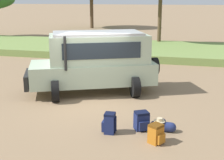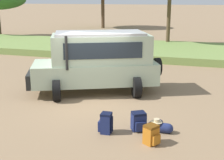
{
  "view_description": "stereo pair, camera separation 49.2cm",
  "coord_description": "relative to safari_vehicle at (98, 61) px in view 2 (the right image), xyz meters",
  "views": [
    {
      "loc": [
        3.48,
        -10.37,
        3.76
      ],
      "look_at": [
        0.92,
        -0.33,
        1.0
      ],
      "focal_mm": 50.0,
      "sensor_mm": 36.0,
      "label": 1
    },
    {
      "loc": [
        3.95,
        -10.23,
        3.76
      ],
      "look_at": [
        0.92,
        -0.33,
        1.0
      ],
      "focal_mm": 50.0,
      "sensor_mm": 36.0,
      "label": 2
    }
  ],
  "objects": [
    {
      "name": "ground_plane",
      "position": [
        0.2,
        -1.34,
        -1.29
      ],
      "size": [
        320.0,
        320.0,
        0.0
      ],
      "primitive_type": "plane",
      "color": "#8C7051"
    },
    {
      "name": "safari_vehicle",
      "position": [
        0.0,
        0.0,
        0.0
      ],
      "size": [
        5.37,
        3.87,
        2.44
      ],
      "color": "#B2C6A8",
      "rests_on": "ground_plane"
    },
    {
      "name": "backpack_cluster_center",
      "position": [
        2.93,
        -4.06,
        -1.04
      ],
      "size": [
        0.48,
        0.45,
        0.52
      ],
      "color": "#B26619",
      "rests_on": "ground_plane"
    },
    {
      "name": "backpack_beside_front_wheel",
      "position": [
        1.57,
        -3.75,
        -1.0
      ],
      "size": [
        0.41,
        0.34,
        0.6
      ],
      "color": "navy",
      "rests_on": "ground_plane"
    },
    {
      "name": "grass_bank",
      "position": [
        0.2,
        9.65,
        -1.07
      ],
      "size": [
        120.0,
        7.0,
        0.44
      ],
      "color": "olive",
      "rests_on": "ground_plane"
    },
    {
      "name": "duffel_bag_low_black_case",
      "position": [
        3.03,
        -3.24,
        -1.14
      ],
      "size": [
        0.77,
        0.34,
        0.39
      ],
      "color": "navy",
      "rests_on": "ground_plane"
    },
    {
      "name": "backpack_near_rear_wheel",
      "position": [
        2.42,
        -3.29,
        -1.03
      ],
      "size": [
        0.5,
        0.52,
        0.55
      ],
      "color": "navy",
      "rests_on": "ground_plane"
    }
  ]
}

